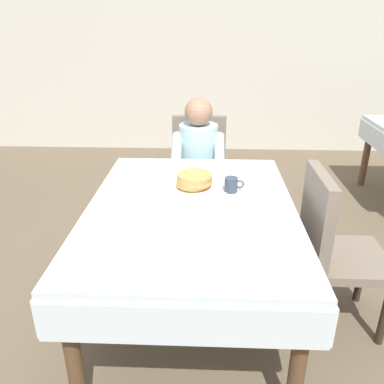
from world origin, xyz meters
name	(u,v)px	position (x,y,z in m)	size (l,w,h in m)	color
ground_plane	(191,314)	(0.00, 0.00, 0.00)	(14.00, 14.00, 0.00)	brown
back_wall	(203,23)	(0.00, 3.40, 1.60)	(12.00, 0.16, 3.20)	beige
dining_table_main	(191,220)	(0.00, 0.00, 0.65)	(1.12, 1.52, 0.74)	silver
chair_diner	(199,166)	(0.01, 1.17, 0.53)	(0.44, 0.45, 0.93)	#7A6B5B
diner_person	(198,157)	(0.01, 1.01, 0.67)	(0.40, 0.43, 1.12)	silver
chair_right_side	(332,242)	(0.77, 0.00, 0.53)	(0.45, 0.44, 0.93)	#7A6B5B
plate_breakfast	(193,188)	(0.00, 0.21, 0.75)	(0.28, 0.28, 0.02)	white
breakfast_stack	(194,180)	(0.01, 0.21, 0.80)	(0.21, 0.21, 0.09)	tan
cup_coffee	(231,185)	(0.22, 0.19, 0.78)	(0.11, 0.08, 0.08)	#333D4C
fork_left_of_plate	(160,190)	(-0.19, 0.19, 0.74)	(0.18, 0.01, 0.01)	silver
knife_right_of_plate	(226,191)	(0.19, 0.19, 0.74)	(0.20, 0.01, 0.01)	silver
spoon_near_edge	(185,217)	(-0.02, -0.14, 0.74)	(0.15, 0.01, 0.01)	silver
napkin_folded	(138,197)	(-0.30, 0.09, 0.74)	(0.17, 0.12, 0.01)	white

